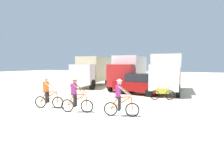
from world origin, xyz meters
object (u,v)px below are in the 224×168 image
object	(u,v)px
cyclist_orange_shirt	(48,93)
cyclist_cowboy_hat	(76,96)
cyclist_near_camera	(120,99)
box_truck_white_box	(129,71)
sedan_parked	(139,84)
bicycle_spare	(162,94)
box_truck_cream_rv	(167,71)
box_truck_tan_camper	(93,70)

from	to	relation	value
cyclist_orange_shirt	cyclist_cowboy_hat	world-z (taller)	same
cyclist_near_camera	box_truck_white_box	bearing A→B (deg)	108.41
sedan_parked	bicycle_spare	distance (m)	2.93
cyclist_orange_shirt	bicycle_spare	bearing A→B (deg)	45.42
box_truck_white_box	bicycle_spare	xyz separation A→B (m)	(4.44, -5.14, -1.48)
box_truck_cream_rv	sedan_parked	distance (m)	3.15
box_truck_white_box	box_truck_cream_rv	world-z (taller)	same
sedan_parked	box_truck_white_box	bearing A→B (deg)	122.77
box_truck_tan_camper	sedan_parked	xyz separation A→B (m)	(6.66, -3.55, -0.99)
box_truck_tan_camper	cyclist_near_camera	world-z (taller)	box_truck_tan_camper
box_truck_tan_camper	cyclist_cowboy_hat	bearing A→B (deg)	-62.90
sedan_parked	cyclist_near_camera	world-z (taller)	cyclist_near_camera
cyclist_orange_shirt	cyclist_cowboy_hat	size ratio (longest dim) A/B	1.00
cyclist_near_camera	bicycle_spare	distance (m)	5.41
box_truck_white_box	sedan_parked	xyz separation A→B (m)	(2.17, -3.36, -0.99)
box_truck_cream_rv	bicycle_spare	size ratio (longest dim) A/B	4.32
sedan_parked	cyclist_orange_shirt	world-z (taller)	cyclist_orange_shirt
box_truck_white_box	cyclist_orange_shirt	size ratio (longest dim) A/B	3.81
box_truck_tan_camper	sedan_parked	bearing A→B (deg)	-28.08
cyclist_orange_shirt	bicycle_spare	size ratio (longest dim) A/B	1.13
bicycle_spare	box_truck_white_box	bearing A→B (deg)	130.83
box_truck_tan_camper	cyclist_near_camera	xyz separation A→B (m)	(7.97, -10.63, -1.03)
box_truck_cream_rv	box_truck_tan_camper	bearing A→B (deg)	172.16
box_truck_white_box	bicycle_spare	world-z (taller)	box_truck_white_box
box_truck_tan_camper	bicycle_spare	distance (m)	10.51
box_truck_white_box	cyclist_near_camera	distance (m)	11.05
box_truck_cream_rv	cyclist_cowboy_hat	size ratio (longest dim) A/B	3.83
box_truck_cream_rv	cyclist_orange_shirt	world-z (taller)	box_truck_cream_rv
box_truck_tan_camper	bicycle_spare	xyz separation A→B (m)	(8.93, -5.33, -1.48)
cyclist_near_camera	cyclist_cowboy_hat	bearing A→B (deg)	-173.37
box_truck_tan_camper	bicycle_spare	size ratio (longest dim) A/B	4.36
cyclist_cowboy_hat	cyclist_near_camera	world-z (taller)	same
cyclist_cowboy_hat	box_truck_cream_rv	bearing A→B (deg)	73.58
box_truck_cream_rv	sedan_parked	xyz separation A→B (m)	(-1.80, -2.39, -0.99)
box_truck_cream_rv	cyclist_near_camera	world-z (taller)	box_truck_cream_rv
sedan_parked	cyclist_orange_shirt	bearing A→B (deg)	-113.21
box_truck_tan_camper	cyclist_orange_shirt	bearing A→B (deg)	-71.79
box_truck_cream_rv	cyclist_near_camera	size ratio (longest dim) A/B	3.83
box_truck_cream_rv	cyclist_cowboy_hat	xyz separation A→B (m)	(-2.87, -9.74, -1.03)
sedan_parked	bicycle_spare	world-z (taller)	sedan_parked
box_truck_tan_camper	box_truck_cream_rv	size ratio (longest dim) A/B	1.01
box_truck_cream_rv	cyclist_cowboy_hat	bearing A→B (deg)	-106.42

